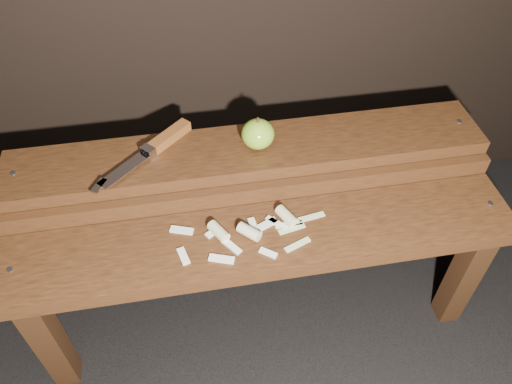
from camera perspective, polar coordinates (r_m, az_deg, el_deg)
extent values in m
plane|color=black|center=(1.52, 0.40, -13.38)|extent=(60.00, 60.00, 0.00)
cube|color=black|center=(1.36, -22.56, -15.36)|extent=(0.06, 0.06, 0.38)
cube|color=black|center=(1.47, 22.63, -8.82)|extent=(0.06, 0.06, 0.38)
cube|color=#381E0D|center=(1.17, 0.94, -5.56)|extent=(1.20, 0.20, 0.04)
cylinder|color=slate|center=(1.21, -26.30, -7.99)|extent=(0.01, 0.01, 0.00)
cylinder|color=slate|center=(1.34, 25.23, -1.21)|extent=(0.01, 0.01, 0.00)
cube|color=black|center=(1.50, -21.83, -4.56)|extent=(0.06, 0.06, 0.46)
cube|color=black|center=(1.60, 18.50, 0.58)|extent=(0.06, 0.06, 0.46)
cube|color=#381E0D|center=(1.21, -0.04, -0.16)|extent=(1.20, 0.02, 0.05)
cube|color=#381E0D|center=(1.25, -0.87, 4.53)|extent=(1.20, 0.18, 0.04)
cylinder|color=slate|center=(1.30, -26.02, 1.91)|extent=(0.01, 0.01, 0.00)
cylinder|color=slate|center=(1.42, 22.24, 7.45)|extent=(0.01, 0.01, 0.00)
ellipsoid|color=#78A221|center=(1.22, 0.22, 6.64)|extent=(0.08, 0.08, 0.07)
cylinder|color=#382314|center=(1.19, 0.22, 8.21)|extent=(0.01, 0.01, 0.01)
cube|color=brown|center=(1.27, -9.83, 6.29)|extent=(0.11, 0.11, 0.03)
cube|color=silver|center=(1.24, -12.20, 4.48)|extent=(0.04, 0.04, 0.03)
cube|color=silver|center=(1.20, -14.89, 2.42)|extent=(0.12, 0.12, 0.00)
cube|color=silver|center=(1.18, -17.52, 0.69)|extent=(0.04, 0.05, 0.00)
cube|color=beige|center=(1.16, -4.95, -4.60)|extent=(0.04, 0.03, 0.01)
cube|color=beige|center=(1.11, -3.96, -7.63)|extent=(0.06, 0.04, 0.01)
cube|color=beige|center=(1.17, -8.48, -4.35)|extent=(0.06, 0.03, 0.01)
cube|color=beige|center=(1.12, 1.40, -6.97)|extent=(0.04, 0.04, 0.01)
cube|color=beige|center=(1.13, -2.89, -6.15)|extent=(0.05, 0.06, 0.01)
cube|color=beige|center=(1.12, -8.31, -7.25)|extent=(0.03, 0.05, 0.01)
cube|color=beige|center=(1.16, -0.23, -4.06)|extent=(0.02, 0.06, 0.01)
cube|color=beige|center=(1.17, 1.29, -3.68)|extent=(0.05, 0.04, 0.01)
cube|color=beige|center=(1.17, 2.36, -3.55)|extent=(0.05, 0.05, 0.01)
cylinder|color=#C9BB8C|center=(1.14, -4.30, -4.52)|extent=(0.05, 0.06, 0.03)
cylinder|color=#C9BB8C|center=(1.14, -0.78, -4.57)|extent=(0.06, 0.06, 0.03)
cylinder|color=#C9BB8C|center=(1.17, 3.48, -2.75)|extent=(0.05, 0.06, 0.03)
cube|color=#BCC988|center=(1.19, 6.36, -2.85)|extent=(0.07, 0.02, 0.00)
cube|color=#BCC988|center=(1.13, 4.77, -6.01)|extent=(0.07, 0.04, 0.00)
cube|color=#BCC988|center=(1.16, 4.10, -4.21)|extent=(0.07, 0.03, 0.00)
cube|color=#BCC988|center=(1.17, 3.77, -3.73)|extent=(0.07, 0.01, 0.00)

